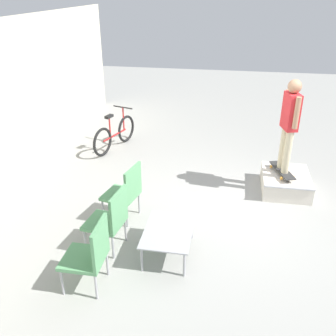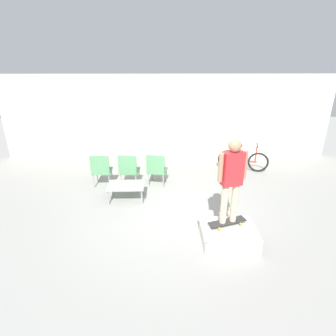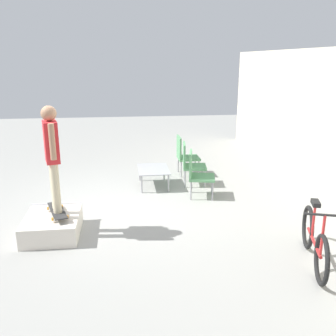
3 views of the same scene
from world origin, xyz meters
name	(u,v)px [view 1 (image 1 of 3)]	position (x,y,z in m)	size (l,w,h in m)	color
ground_plane	(229,215)	(0.00, 0.00, 0.00)	(24.00, 24.00, 0.00)	gray
skate_ramp_box	(285,182)	(1.07, -1.01, 0.16)	(1.08, 0.86, 0.35)	silver
skateboard_on_ramp	(282,170)	(1.06, -0.92, 0.41)	(0.81, 0.43, 0.07)	#2D2D2D
person_skater	(290,119)	(1.06, -0.92, 1.41)	(0.55, 0.29, 1.68)	#C6B793
coffee_table	(168,233)	(-1.17, 0.83, 0.37)	(0.95, 0.68, 0.41)	#9E9EA3
patio_chair_left	(91,253)	(-1.97, 1.67, 0.53)	(0.53, 0.53, 0.97)	#99999E
patio_chair_center	(110,218)	(-1.18, 1.67, 0.53)	(0.58, 0.58, 0.97)	#99999E
patio_chair_right	(126,191)	(-0.39, 1.67, 0.53)	(0.62, 0.62, 0.97)	#99999E
bicycle	(115,134)	(2.45, 2.76, 0.35)	(1.58, 0.64, 0.92)	black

